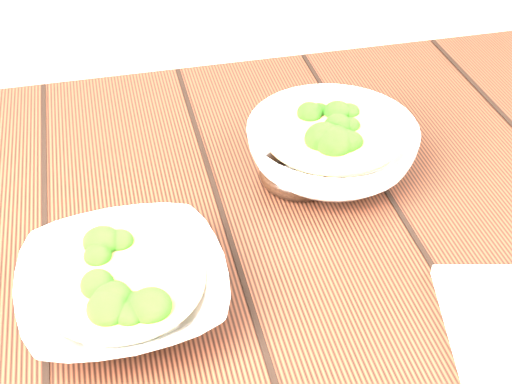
# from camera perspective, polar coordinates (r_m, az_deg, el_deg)

# --- Properties ---
(table) EXTENTS (1.20, 0.80, 0.75)m
(table) POSITION_cam_1_polar(r_m,az_deg,el_deg) (0.88, -0.55, -9.47)
(table) COLOR #381A10
(table) RESTS_ON ground
(soup_bowl_front) EXTENTS (0.21, 0.21, 0.06)m
(soup_bowl_front) POSITION_cam_1_polar(r_m,az_deg,el_deg) (0.71, -10.53, -7.55)
(soup_bowl_front) COLOR silver
(soup_bowl_front) RESTS_ON table
(soup_bowl_back) EXTENTS (0.24, 0.24, 0.08)m
(soup_bowl_back) POSITION_cam_1_polar(r_m,az_deg,el_deg) (0.87, 6.05, 3.56)
(soup_bowl_back) COLOR silver
(soup_bowl_back) RESTS_ON table
(trivet) EXTENTS (0.13, 0.13, 0.02)m
(trivet) POSITION_cam_1_polar(r_m,az_deg,el_deg) (0.87, 3.56, 1.62)
(trivet) COLOR black
(trivet) RESTS_ON table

